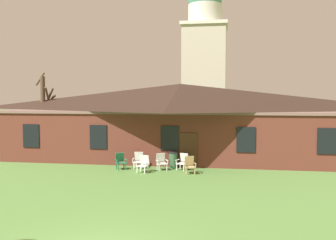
# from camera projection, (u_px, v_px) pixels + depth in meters

# --- Properties ---
(brick_building) EXTENTS (23.53, 10.40, 5.21)m
(brick_building) POSITION_uv_depth(u_px,v_px,m) (180.00, 119.00, 27.73)
(brick_building) COLOR brown
(brick_building) RESTS_ON ground
(dome_tower) EXTENTS (5.18, 5.18, 18.16)m
(dome_tower) POSITION_uv_depth(u_px,v_px,m) (205.00, 62.00, 43.14)
(dome_tower) COLOR #BCB29E
(dome_tower) RESTS_ON ground
(lawn_chair_by_porch) EXTENTS (0.84, 0.86, 0.96)m
(lawn_chair_by_porch) POSITION_uv_depth(u_px,v_px,m) (120.00, 161.00, 22.26)
(lawn_chair_by_porch) COLOR #28704C
(lawn_chair_by_porch) RESTS_ON ground
(lawn_chair_near_door) EXTENTS (0.67, 0.70, 0.96)m
(lawn_chair_near_door) POSITION_uv_depth(u_px,v_px,m) (138.00, 160.00, 22.61)
(lawn_chair_near_door) COLOR silver
(lawn_chair_near_door) RESTS_ON ground
(lawn_chair_left_end) EXTENTS (0.72, 0.76, 0.96)m
(lawn_chair_left_end) POSITION_uv_depth(u_px,v_px,m) (143.00, 164.00, 21.34)
(lawn_chair_left_end) COLOR white
(lawn_chair_left_end) RESTS_ON ground
(lawn_chair_middle) EXTENTS (0.81, 0.85, 0.96)m
(lawn_chair_middle) POSITION_uv_depth(u_px,v_px,m) (161.00, 161.00, 22.03)
(lawn_chair_middle) COLOR silver
(lawn_chair_middle) RESTS_ON ground
(lawn_chair_right_end) EXTENTS (0.77, 0.82, 0.96)m
(lawn_chair_right_end) POSITION_uv_depth(u_px,v_px,m) (183.00, 161.00, 22.10)
(lawn_chair_right_end) COLOR silver
(lawn_chair_right_end) RESTS_ON ground
(lawn_chair_far_side) EXTENTS (0.74, 0.79, 0.96)m
(lawn_chair_far_side) POSITION_uv_depth(u_px,v_px,m) (190.00, 165.00, 21.01)
(lawn_chair_far_side) COLOR tan
(lawn_chair_far_side) RESTS_ON ground
(bare_tree_beside_building) EXTENTS (1.89, 1.45, 6.14)m
(bare_tree_beside_building) POSITION_uv_depth(u_px,v_px,m) (44.00, 111.00, 28.84)
(bare_tree_beside_building) COLOR brown
(bare_tree_beside_building) RESTS_ON ground
(trash_bin) EXTENTS (0.56, 0.56, 0.98)m
(trash_bin) POSITION_uv_depth(u_px,v_px,m) (173.00, 160.00, 22.61)
(trash_bin) COLOR #335638
(trash_bin) RESTS_ON ground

